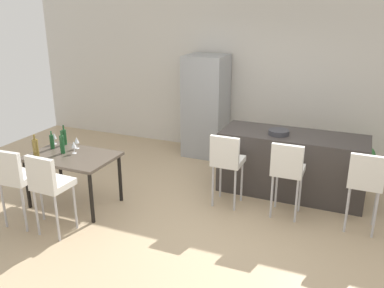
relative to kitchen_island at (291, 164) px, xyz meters
The scene contains 19 objects.
ground_plane 1.35m from the kitchen_island, 120.34° to the right, with size 10.00×10.00×0.00m, color tan.
back_wall 1.92m from the kitchen_island, 112.99° to the left, with size 10.00×0.12×2.90m, color beige.
kitchen_island is the anchor object (origin of this frame).
bar_chair_left 1.10m from the kitchen_island, 134.41° to the right, with size 0.40×0.40×1.05m.
bar_chair_middle 0.81m from the kitchen_island, 85.01° to the right, with size 0.40×0.40×1.05m.
bar_chair_right 1.29m from the kitchen_island, 37.53° to the right, with size 0.41×0.41×1.05m.
dining_table 3.15m from the kitchen_island, 150.21° to the right, with size 1.18×0.80×0.74m.
dining_chair_near 3.79m from the kitchen_island, 142.17° to the right, with size 0.42×0.42×1.05m.
dining_chair_far 3.39m from the kitchen_island, 136.68° to the right, with size 0.41×0.41×1.05m.
wine_bottle_far 3.49m from the kitchen_island, 155.29° to the right, with size 0.06×0.06×0.26m.
wine_bottle_right 3.63m from the kitchen_island, 150.45° to the right, with size 0.08×0.08×0.31m.
wine_bottle_inner 3.30m from the kitchen_island, 151.85° to the right, with size 0.06×0.06×0.33m.
wine_bottle_near 3.36m from the kitchen_island, 158.27° to the right, with size 0.06×0.06×0.30m.
wine_glass_left 3.14m from the kitchen_island, 151.52° to the right, with size 0.07×0.07×0.17m.
wine_glass_middle 3.52m from the kitchen_island, 158.48° to the right, with size 0.07×0.07×0.17m.
wine_glass_end 3.14m from the kitchen_island, 155.13° to the right, with size 0.07×0.07×0.17m.
refrigerator 2.13m from the kitchen_island, 148.79° to the left, with size 0.72×0.68×1.84m, color #939699.
fruit_bowl 0.54m from the kitchen_island, 153.57° to the right, with size 0.29×0.29×0.07m, color #333338.
potted_plant 1.47m from the kitchen_island, 46.93° to the left, with size 0.33×0.33×0.53m.
Camera 1 is at (1.49, -4.66, 2.73)m, focal length 38.50 mm.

